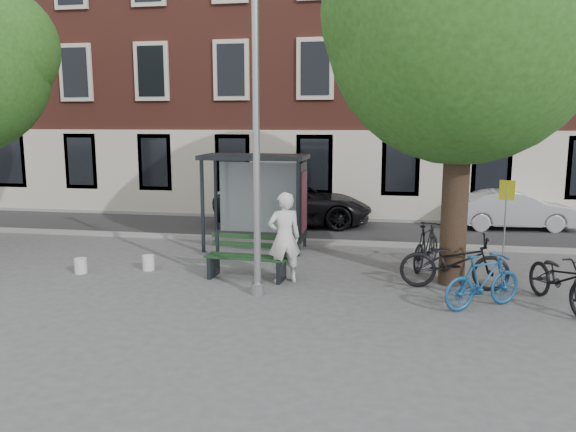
# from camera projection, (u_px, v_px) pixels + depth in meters

# --- Properties ---
(ground) EXTENTS (90.00, 90.00, 0.00)m
(ground) POSITION_uv_depth(u_px,v_px,m) (258.00, 294.00, 11.54)
(ground) COLOR #4C4C4F
(ground) RESTS_ON ground
(road) EXTENTS (40.00, 4.00, 0.01)m
(road) POSITION_uv_depth(u_px,v_px,m) (306.00, 230.00, 18.34)
(road) COLOR #28282B
(road) RESTS_ON ground
(curb_near) EXTENTS (40.00, 0.25, 0.12)m
(curb_near) POSITION_uv_depth(u_px,v_px,m) (297.00, 241.00, 16.39)
(curb_near) COLOR gray
(curb_near) RESTS_ON ground
(curb_far) EXTENTS (40.00, 0.25, 0.12)m
(curb_far) POSITION_uv_depth(u_px,v_px,m) (314.00, 218.00, 20.27)
(curb_far) COLOR gray
(curb_far) RESTS_ON ground
(building_row) EXTENTS (30.00, 8.00, 14.00)m
(building_row) POSITION_uv_depth(u_px,v_px,m) (328.00, 35.00, 22.99)
(building_row) COLOR brown
(building_row) RESTS_ON ground
(lamppost) EXTENTS (0.28, 0.35, 6.11)m
(lamppost) POSITION_uv_depth(u_px,v_px,m) (256.00, 159.00, 11.08)
(lamppost) COLOR #9EA0A3
(lamppost) RESTS_ON ground
(tree_right) EXTENTS (5.76, 5.60, 8.20)m
(tree_right) POSITION_uv_depth(u_px,v_px,m) (466.00, 15.00, 11.26)
(tree_right) COLOR black
(tree_right) RESTS_ON ground
(bus_shelter) EXTENTS (2.85, 1.45, 2.62)m
(bus_shelter) POSITION_uv_depth(u_px,v_px,m) (270.00, 180.00, 15.31)
(bus_shelter) COLOR #1E2328
(bus_shelter) RESTS_ON ground
(painter) EXTENTS (0.86, 0.73, 2.00)m
(painter) POSITION_uv_depth(u_px,v_px,m) (284.00, 237.00, 12.28)
(painter) COLOR silver
(painter) RESTS_ON ground
(bench) EXTENTS (1.92, 0.76, 0.97)m
(bench) POSITION_uv_depth(u_px,v_px,m) (248.00, 259.00, 12.66)
(bench) COLOR #1E2328
(bench) RESTS_ON ground
(bike_a) EXTENTS (2.27, 0.84, 1.18)m
(bike_a) POSITION_uv_depth(u_px,v_px,m) (454.00, 262.00, 11.83)
(bike_a) COLOR black
(bike_a) RESTS_ON ground
(bike_b) EXTENTS (1.75, 1.38, 1.06)m
(bike_b) POSITION_uv_depth(u_px,v_px,m) (483.00, 281.00, 10.60)
(bike_b) COLOR navy
(bike_b) RESTS_ON ground
(bike_c) EXTENTS (1.30, 2.23, 1.11)m
(bike_c) POSITION_uv_depth(u_px,v_px,m) (561.00, 279.00, 10.67)
(bike_c) COLOR black
(bike_c) RESTS_ON ground
(bike_d) EXTENTS (1.16, 1.94, 1.12)m
(bike_d) POSITION_uv_depth(u_px,v_px,m) (426.00, 246.00, 13.46)
(bike_d) COLOR black
(bike_d) RESTS_ON ground
(car_dark) EXTENTS (5.58, 3.05, 1.48)m
(car_dark) POSITION_uv_depth(u_px,v_px,m) (293.00, 203.00, 19.18)
(car_dark) COLOR black
(car_dark) RESTS_ON ground
(car_silver) EXTENTS (4.04, 1.74, 1.29)m
(car_silver) POSITION_uv_depth(u_px,v_px,m) (513.00, 210.00, 18.44)
(car_silver) COLOR #ADAFB5
(car_silver) RESTS_ON ground
(bucket_a) EXTENTS (0.37, 0.37, 0.36)m
(bucket_a) POSITION_uv_depth(u_px,v_px,m) (81.00, 266.00, 13.10)
(bucket_a) COLOR silver
(bucket_a) RESTS_ON ground
(bucket_c) EXTENTS (0.28, 0.28, 0.36)m
(bucket_c) POSITION_uv_depth(u_px,v_px,m) (149.00, 263.00, 13.38)
(bucket_c) COLOR silver
(bucket_c) RESTS_ON ground
(notice_sign) EXTENTS (0.35, 0.16, 2.11)m
(notice_sign) POSITION_uv_depth(u_px,v_px,m) (506.00, 203.00, 13.58)
(notice_sign) COLOR #9EA0A3
(notice_sign) RESTS_ON ground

